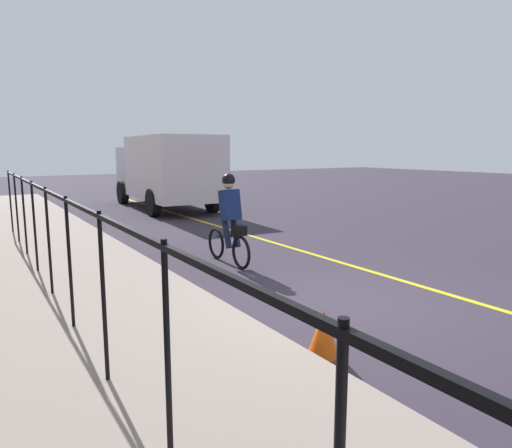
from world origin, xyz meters
TOP-DOWN VIEW (x-y plane):
  - ground_plane at (0.00, 0.00)m, footprint 80.00×80.00m
  - lane_line_centre at (0.00, -1.60)m, footprint 36.00×0.12m
  - sidewalk at (0.00, 3.40)m, footprint 40.00×3.20m
  - iron_fence at (1.00, 3.80)m, footprint 15.72×0.04m
  - cyclist_lead at (3.21, 0.39)m, footprint 1.71×0.36m
  - box_truck_background at (12.38, -1.89)m, footprint 6.82×2.80m
  - traffic_cone_near at (-1.00, 1.54)m, footprint 0.36×0.36m

SIDE VIEW (x-z plane):
  - ground_plane at x=0.00m, z-range 0.00..0.00m
  - lane_line_centre at x=0.00m, z-range 0.00..0.01m
  - sidewalk at x=0.00m, z-range 0.00..0.15m
  - traffic_cone_near at x=-1.00m, z-range 0.00..0.54m
  - cyclist_lead at x=3.21m, z-range 0.00..1.82m
  - iron_fence at x=1.00m, z-range 0.50..2.10m
  - box_truck_background at x=12.38m, z-range 0.16..2.94m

